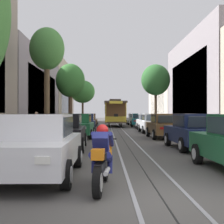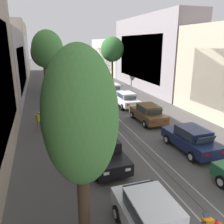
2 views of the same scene
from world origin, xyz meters
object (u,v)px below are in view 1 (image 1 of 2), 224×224
at_px(parked_car_green_mid_left, 79,126).
at_px(parked_car_white_far_right, 134,119).
at_px(parked_car_teal_sixth_right, 139,120).
at_px(street_tree_kerb_right_second, 156,80).
at_px(pedestrian_on_right_pavement, 36,122).
at_px(street_tree_kerb_left_second, 47,51).
at_px(parked_car_white_near_left, 39,145).
at_px(parked_car_white_fifth_right, 146,121).
at_px(parked_car_white_fourth_right, 152,123).
at_px(parked_car_black_second_left, 63,131).
at_px(parked_car_navy_fourth_left, 85,123).
at_px(parked_car_brown_mid_right, 165,126).
at_px(street_tree_kerb_left_fourth, 83,92).
at_px(motorcycle_with_rider, 102,158).
at_px(street_tree_kerb_left_mid, 70,81).
at_px(cable_car_trolley, 115,113).
at_px(parked_car_brown_fifth_left, 88,121).
at_px(pedestrian_on_left_pavement, 25,124).
at_px(parked_car_navy_second_right, 194,131).

bearing_deg(parked_car_green_mid_left, parked_car_white_far_right, 75.74).
bearing_deg(parked_car_teal_sixth_right, parked_car_white_far_right, 89.92).
height_order(street_tree_kerb_right_second, pedestrian_on_right_pavement, street_tree_kerb_right_second).
height_order(street_tree_kerb_left_second, street_tree_kerb_right_second, street_tree_kerb_left_second).
xyz_separation_m(parked_car_white_near_left, street_tree_kerb_right_second, (7.80, 29.33, 4.90)).
bearing_deg(street_tree_kerb_right_second, parked_car_white_fifth_right, -107.13).
bearing_deg(parked_car_white_fourth_right, parked_car_black_second_left, -116.57).
relative_size(parked_car_navy_fourth_left, parked_car_white_far_right, 1.00).
height_order(parked_car_white_fourth_right, parked_car_teal_sixth_right, same).
height_order(parked_car_green_mid_left, parked_car_brown_mid_right, same).
distance_m(street_tree_kerb_left_second, street_tree_kerb_left_fourth, 26.67).
xyz_separation_m(parked_car_white_far_right, motorcycle_with_rider, (-3.99, -35.98, -0.15)).
bearing_deg(motorcycle_with_rider, parked_car_green_mid_left, 97.34).
bearing_deg(parked_car_white_near_left, street_tree_kerb_left_mid, 95.13).
relative_size(parked_car_black_second_left, parked_car_teal_sixth_right, 1.00).
height_order(street_tree_kerb_left_mid, cable_car_trolley, street_tree_kerb_left_mid).
distance_m(parked_car_white_far_right, street_tree_kerb_left_mid, 11.77).
bearing_deg(parked_car_white_near_left, street_tree_kerb_left_fourth, 92.90).
bearing_deg(street_tree_kerb_left_mid, parked_car_teal_sixth_right, 6.43).
distance_m(parked_car_brown_mid_right, cable_car_trolley, 18.72).
relative_size(parked_car_black_second_left, street_tree_kerb_left_second, 0.57).
bearing_deg(street_tree_kerb_left_fourth, pedestrian_on_right_pavement, -92.60).
bearing_deg(parked_car_white_far_right, cable_car_trolley, -122.42).
relative_size(parked_car_navy_fourth_left, street_tree_kerb_right_second, 0.57).
bearing_deg(motorcycle_with_rider, street_tree_kerb_right_second, 78.60).
relative_size(parked_car_green_mid_left, parked_car_teal_sixth_right, 0.99).
relative_size(parked_car_green_mid_left, pedestrian_on_right_pavement, 2.56).
relative_size(parked_car_teal_sixth_right, parked_car_white_far_right, 1.01).
xyz_separation_m(street_tree_kerb_right_second, motorcycle_with_rider, (-6.18, -30.63, -5.05)).
xyz_separation_m(parked_car_brown_mid_right, street_tree_kerb_left_fourth, (-7.55, 28.85, 4.25)).
bearing_deg(parked_car_white_near_left, street_tree_kerb_left_second, 100.26).
relative_size(parked_car_teal_sixth_right, street_tree_kerb_right_second, 0.58).
distance_m(parked_car_green_mid_left, motorcycle_with_rider, 13.58).
relative_size(parked_car_brown_mid_right, street_tree_kerb_left_fourth, 0.63).
bearing_deg(parked_car_white_fifth_right, parked_car_brown_fifth_left, 163.96).
xyz_separation_m(parked_car_black_second_left, parked_car_navy_fourth_left, (0.05, 12.63, 0.00)).
xyz_separation_m(parked_car_black_second_left, pedestrian_on_left_pavement, (-3.48, 6.73, 0.07)).
height_order(parked_car_brown_mid_right, pedestrian_on_left_pavement, parked_car_brown_mid_right).
height_order(parked_car_navy_fourth_left, street_tree_kerb_left_second, street_tree_kerb_left_second).
bearing_deg(pedestrian_on_right_pavement, street_tree_kerb_left_fourth, 87.40).
relative_size(parked_car_navy_fourth_left, parked_car_navy_second_right, 1.00).
relative_size(parked_car_white_fourth_right, parked_car_white_far_right, 1.00).
xyz_separation_m(parked_car_navy_fourth_left, parked_car_navy_second_right, (5.79, -12.61, 0.00)).
xyz_separation_m(parked_car_white_near_left, parked_car_white_fourth_right, (5.51, 17.12, 0.00)).
relative_size(street_tree_kerb_left_fourth, motorcycle_with_rider, 3.46).
bearing_deg(parked_car_green_mid_left, parked_car_teal_sixth_right, 70.55).
distance_m(cable_car_trolley, pedestrian_on_right_pavement, 17.40).
bearing_deg(street_tree_kerb_left_second, street_tree_kerb_right_second, 56.21).
relative_size(parked_car_white_near_left, street_tree_kerb_left_second, 0.56).
distance_m(parked_car_brown_mid_right, street_tree_kerb_left_fourth, 30.12).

